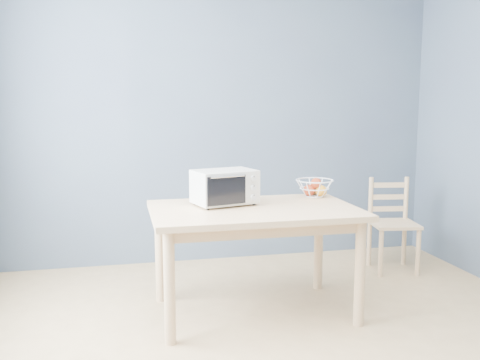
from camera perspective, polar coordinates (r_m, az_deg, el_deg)
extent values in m
cube|color=slate|center=(4.92, -1.98, 6.37)|extent=(4.00, 0.01, 2.60)
cube|color=#E0BA86|center=(3.66, 1.52, -3.27)|extent=(1.40, 0.90, 0.04)
cylinder|color=#E0BA86|center=(3.31, -7.53, -11.36)|extent=(0.07, 0.07, 0.71)
cylinder|color=#E0BA86|center=(3.63, 12.67, -9.71)|extent=(0.07, 0.07, 0.71)
cylinder|color=#E0BA86|center=(4.01, -8.55, -7.86)|extent=(0.07, 0.07, 0.71)
cylinder|color=#E0BA86|center=(4.28, 8.37, -6.83)|extent=(0.07, 0.07, 0.71)
cube|color=beige|center=(3.73, -1.67, -0.69)|extent=(0.48, 0.38, 0.23)
cube|color=black|center=(3.71, -2.44, -0.79)|extent=(0.32, 0.30, 0.18)
cube|color=black|center=(3.58, -1.43, -1.11)|extent=(0.28, 0.08, 0.20)
cylinder|color=silver|center=(3.55, -1.31, 0.37)|extent=(0.25, 0.08, 0.01)
cube|color=beige|center=(3.68, 1.37, -0.82)|extent=(0.11, 0.04, 0.21)
cylinder|color=black|center=(3.59, -3.43, -3.08)|extent=(0.02, 0.02, 0.01)
cylinder|color=black|center=(3.74, 1.50, -2.59)|extent=(0.02, 0.02, 0.01)
cylinder|color=black|center=(3.78, -4.79, -2.52)|extent=(0.02, 0.02, 0.01)
cylinder|color=black|center=(3.93, -0.04, -2.07)|extent=(0.02, 0.02, 0.01)
cylinder|color=silver|center=(3.66, 1.46, 0.17)|extent=(0.04, 0.03, 0.04)
cylinder|color=silver|center=(3.67, 1.45, -0.84)|extent=(0.04, 0.03, 0.04)
cylinder|color=silver|center=(3.68, 1.45, -1.84)|extent=(0.04, 0.03, 0.04)
torus|color=white|center=(4.08, 7.97, -0.03)|extent=(0.30, 0.30, 0.01)
torus|color=white|center=(4.09, 7.95, -0.87)|extent=(0.23, 0.23, 0.01)
torus|color=white|center=(4.10, 7.93, -1.71)|extent=(0.14, 0.14, 0.01)
sphere|color=red|center=(4.09, 7.38, -1.10)|extent=(0.09, 0.09, 0.09)
sphere|color=orange|center=(4.09, 8.64, -1.16)|extent=(0.09, 0.09, 0.09)
sphere|color=tan|center=(4.15, 7.74, -1.02)|extent=(0.08, 0.08, 0.08)
sphere|color=red|center=(4.09, 8.13, -0.34)|extent=(0.08, 0.08, 0.08)
cube|color=#E0BA86|center=(4.85, 16.09, -4.53)|extent=(0.43, 0.43, 0.03)
cylinder|color=#E0BA86|center=(4.70, 14.79, -7.58)|extent=(0.04, 0.04, 0.40)
cylinder|color=#E0BA86|center=(4.81, 18.47, -7.37)|extent=(0.04, 0.04, 0.40)
cylinder|color=#E0BA86|center=(4.99, 13.61, -6.60)|extent=(0.04, 0.04, 0.40)
cylinder|color=#E0BA86|center=(5.10, 17.10, -6.43)|extent=(0.04, 0.04, 0.40)
cylinder|color=#E0BA86|center=(4.91, 13.77, -2.05)|extent=(0.04, 0.04, 0.40)
cylinder|color=#E0BA86|center=(5.01, 17.29, -1.97)|extent=(0.04, 0.04, 0.40)
cube|color=#E0BA86|center=(4.97, 15.51, -2.98)|extent=(0.32, 0.07, 0.04)
cube|color=#E0BA86|center=(4.95, 15.56, -1.75)|extent=(0.32, 0.07, 0.04)
cube|color=#E0BA86|center=(4.94, 15.61, -0.52)|extent=(0.32, 0.07, 0.04)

